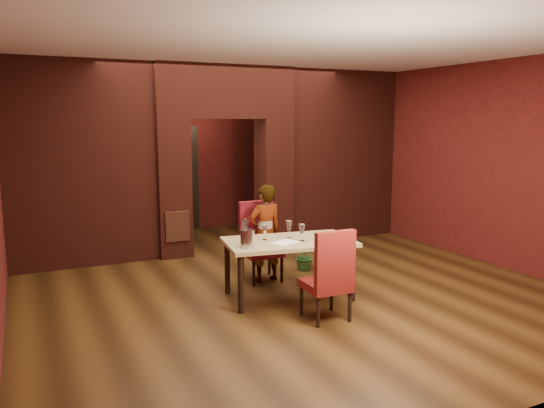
{
  "coord_description": "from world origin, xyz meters",
  "views": [
    {
      "loc": [
        -3.2,
        -6.68,
        2.3
      ],
      "look_at": [
        -0.04,
        0.0,
        1.11
      ],
      "focal_mm": 35.0,
      "sensor_mm": 36.0,
      "label": 1
    }
  ],
  "objects_px": {
    "wine_bucket": "(247,238)",
    "water_bottle": "(245,229)",
    "chair_far": "(262,242)",
    "person_seated": "(265,233)",
    "wine_glass_b": "(289,230)",
    "dining_table": "(289,269)",
    "chair_near": "(326,274)",
    "wine_glass_a": "(265,233)",
    "wine_glass_c": "(302,233)",
    "potted_plant": "(304,256)"
  },
  "relations": [
    {
      "from": "chair_far",
      "to": "potted_plant",
      "type": "xyz_separation_m",
      "value": [
        0.81,
        0.21,
        -0.34
      ]
    },
    {
      "from": "dining_table",
      "to": "wine_glass_c",
      "type": "relative_size",
      "value": 7.47
    },
    {
      "from": "person_seated",
      "to": "wine_glass_c",
      "type": "distance_m",
      "value": 0.92
    },
    {
      "from": "wine_glass_c",
      "to": "wine_glass_a",
      "type": "bearing_deg",
      "value": 145.43
    },
    {
      "from": "dining_table",
      "to": "chair_near",
      "type": "distance_m",
      "value": 0.86
    },
    {
      "from": "chair_far",
      "to": "wine_glass_c",
      "type": "distance_m",
      "value": 1.0
    },
    {
      "from": "dining_table",
      "to": "wine_glass_a",
      "type": "xyz_separation_m",
      "value": [
        -0.27,
        0.15,
        0.47
      ]
    },
    {
      "from": "wine_glass_a",
      "to": "chair_near",
      "type": "bearing_deg",
      "value": -72.54
    },
    {
      "from": "person_seated",
      "to": "wine_glass_a",
      "type": "distance_m",
      "value": 0.71
    },
    {
      "from": "chair_far",
      "to": "wine_glass_b",
      "type": "xyz_separation_m",
      "value": [
        0.06,
        -0.73,
        0.31
      ]
    },
    {
      "from": "chair_far",
      "to": "wine_glass_a",
      "type": "xyz_separation_m",
      "value": [
        -0.26,
        -0.67,
        0.29
      ]
    },
    {
      "from": "wine_glass_a",
      "to": "potted_plant",
      "type": "height_order",
      "value": "wine_glass_a"
    },
    {
      "from": "dining_table",
      "to": "chair_near",
      "type": "relative_size",
      "value": 1.51
    },
    {
      "from": "wine_glass_b",
      "to": "wine_glass_c",
      "type": "xyz_separation_m",
      "value": [
        0.07,
        -0.21,
        -0.01
      ]
    },
    {
      "from": "chair_far",
      "to": "water_bottle",
      "type": "xyz_separation_m",
      "value": [
        -0.52,
        -0.62,
        0.35
      ]
    },
    {
      "from": "chair_near",
      "to": "wine_glass_c",
      "type": "height_order",
      "value": "chair_near"
    },
    {
      "from": "chair_far",
      "to": "person_seated",
      "type": "relative_size",
      "value": 0.81
    },
    {
      "from": "wine_bucket",
      "to": "potted_plant",
      "type": "distance_m",
      "value": 1.95
    },
    {
      "from": "water_bottle",
      "to": "chair_near",
      "type": "bearing_deg",
      "value": -61.51
    },
    {
      "from": "wine_bucket",
      "to": "person_seated",
      "type": "bearing_deg",
      "value": 54.17
    },
    {
      "from": "chair_near",
      "to": "wine_glass_b",
      "type": "relative_size",
      "value": 4.67
    },
    {
      "from": "chair_near",
      "to": "person_seated",
      "type": "bearing_deg",
      "value": -87.67
    },
    {
      "from": "wine_bucket",
      "to": "chair_near",
      "type": "bearing_deg",
      "value": -47.42
    },
    {
      "from": "person_seated",
      "to": "wine_glass_c",
      "type": "height_order",
      "value": "person_seated"
    },
    {
      "from": "dining_table",
      "to": "wine_glass_a",
      "type": "bearing_deg",
      "value": 158.67
    },
    {
      "from": "chair_far",
      "to": "person_seated",
      "type": "bearing_deg",
      "value": -57.78
    },
    {
      "from": "wine_glass_a",
      "to": "chair_far",
      "type": "bearing_deg",
      "value": 68.83
    },
    {
      "from": "water_bottle",
      "to": "person_seated",
      "type": "bearing_deg",
      "value": 46.28
    },
    {
      "from": "wine_glass_b",
      "to": "wine_glass_c",
      "type": "distance_m",
      "value": 0.23
    },
    {
      "from": "dining_table",
      "to": "wine_glass_c",
      "type": "distance_m",
      "value": 0.52
    },
    {
      "from": "chair_far",
      "to": "potted_plant",
      "type": "bearing_deg",
      "value": 15.64
    },
    {
      "from": "wine_bucket",
      "to": "wine_glass_c",
      "type": "bearing_deg",
      "value": -0.09
    },
    {
      "from": "chair_near",
      "to": "potted_plant",
      "type": "xyz_separation_m",
      "value": [
        0.76,
        1.88,
        -0.32
      ]
    },
    {
      "from": "wine_glass_c",
      "to": "water_bottle",
      "type": "distance_m",
      "value": 0.73
    },
    {
      "from": "person_seated",
      "to": "wine_glass_b",
      "type": "relative_size",
      "value": 6.05
    },
    {
      "from": "dining_table",
      "to": "wine_glass_a",
      "type": "relative_size",
      "value": 8.69
    },
    {
      "from": "chair_near",
      "to": "potted_plant",
      "type": "bearing_deg",
      "value": -110.44
    },
    {
      "from": "wine_glass_b",
      "to": "water_bottle",
      "type": "relative_size",
      "value": 0.78
    },
    {
      "from": "chair_far",
      "to": "water_bottle",
      "type": "bearing_deg",
      "value": -128.77
    },
    {
      "from": "wine_glass_a",
      "to": "wine_glass_c",
      "type": "xyz_separation_m",
      "value": [
        0.39,
        -0.27,
        0.02
      ]
    },
    {
      "from": "water_bottle",
      "to": "potted_plant",
      "type": "xyz_separation_m",
      "value": [
        1.33,
        0.83,
        -0.69
      ]
    },
    {
      "from": "wine_glass_b",
      "to": "chair_far",
      "type": "bearing_deg",
      "value": 94.62
    },
    {
      "from": "dining_table",
      "to": "wine_bucket",
      "type": "relative_size",
      "value": 7.61
    },
    {
      "from": "chair_far",
      "to": "wine_glass_b",
      "type": "distance_m",
      "value": 0.8
    },
    {
      "from": "wine_bucket",
      "to": "water_bottle",
      "type": "distance_m",
      "value": 0.34
    },
    {
      "from": "wine_glass_c",
      "to": "potted_plant",
      "type": "distance_m",
      "value": 1.49
    },
    {
      "from": "dining_table",
      "to": "potted_plant",
      "type": "bearing_deg",
      "value": 60.77
    },
    {
      "from": "wine_glass_b",
      "to": "dining_table",
      "type": "bearing_deg",
      "value": -116.96
    },
    {
      "from": "dining_table",
      "to": "chair_far",
      "type": "xyz_separation_m",
      "value": [
        -0.01,
        0.83,
        0.18
      ]
    },
    {
      "from": "dining_table",
      "to": "person_seated",
      "type": "relative_size",
      "value": 1.16
    }
  ]
}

